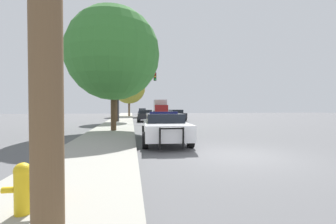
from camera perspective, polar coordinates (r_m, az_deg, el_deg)
name	(u,v)px	position (r m, az deg, el deg)	size (l,w,h in m)	color
ground_plane	(240,156)	(8.50, 17.79, -10.53)	(110.00, 110.00, 0.00)	#565659
sidewalk_left	(90,159)	(7.70, -19.20, -11.28)	(3.00, 110.00, 0.13)	#99968C
police_car	(164,127)	(11.04, -0.97, -3.72)	(2.32, 5.33, 1.50)	white
fire_hydrant	(23,187)	(4.14, -32.95, -15.61)	(0.56, 0.25, 0.77)	gold
traffic_light	(133,86)	(25.60, -8.81, 6.64)	(4.32, 0.35, 5.65)	#424247
car_background_oncoming	(176,115)	(29.00, 2.07, -0.67)	(2.11, 4.20, 1.39)	black
car_background_distant	(142,111)	(50.56, -6.55, 0.15)	(2.07, 4.38, 1.45)	#333856
car_background_midblock	(146,115)	(27.31, -5.64, -0.80)	(2.22, 4.72, 1.40)	black
box_truck	(160,107)	(45.79, -1.99, 1.23)	(3.03, 7.86, 3.19)	maroon
tree_sidewalk_near	(113,54)	(16.26, -13.75, 14.14)	(6.34, 6.34, 8.41)	#4C3823
tree_sidewalk_far	(129,88)	(40.75, -9.87, 6.15)	(5.75, 5.75, 7.97)	brown
tree_sidewalk_mid	(117,77)	(26.07, -12.93, 8.67)	(4.16, 4.16, 7.09)	brown
traffic_cone	(53,184)	(4.58, -27.10, -15.98)	(0.32, 0.32, 0.50)	orange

